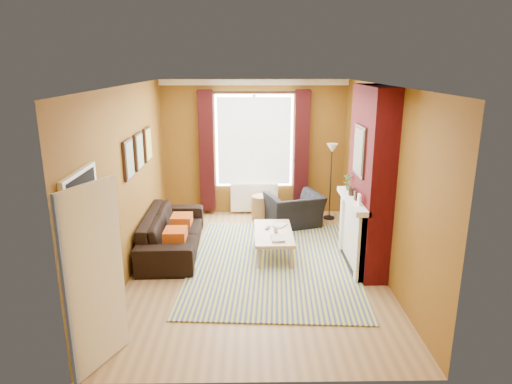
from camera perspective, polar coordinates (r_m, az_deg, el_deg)
The scene contains 12 objects.
ground at distance 7.34m, azimuth 0.03°, elevation -9.21°, with size 5.50×5.50×0.00m, color olive.
room_walls at distance 7.17m, azimuth 5.10°, elevation 1.89°, with size 3.82×5.54×2.83m.
striped_rug at distance 7.44m, azimuth 2.12°, elevation -8.77°, with size 2.83×3.77×0.02m.
sofa at distance 7.94m, azimuth -10.39°, elevation -4.90°, with size 2.28×0.89×0.67m, color black.
armchair at distance 8.98m, azimuth 4.76°, elevation -2.26°, with size 1.01×0.88×0.66m, color black.
coffee_table at distance 7.60m, azimuth 2.19°, elevation -5.28°, with size 0.63×1.25×0.41m.
wicker_stool at distance 9.35m, azimuth 0.67°, elevation -1.97°, with size 0.51×0.51×0.50m.
floor_lamp at distance 9.28m, azimuth 9.43°, elevation 3.96°, with size 0.24×0.24×1.56m.
book_a at distance 7.25m, azimuth 1.92°, elevation -5.86°, with size 0.21×0.28×0.03m, color #999999.
book_b at distance 7.90m, azimuth 2.41°, elevation -4.04°, with size 0.18×0.25×0.02m, color #999999.
mug at distance 7.55m, azimuth 2.51°, elevation -4.73°, with size 0.09×0.09×0.08m, color #999999.
tv_remote at distance 7.73m, azimuth 1.48°, elevation -4.48°, with size 0.10×0.16×0.02m.
Camera 1 is at (-0.11, -6.65, 3.10)m, focal length 32.00 mm.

